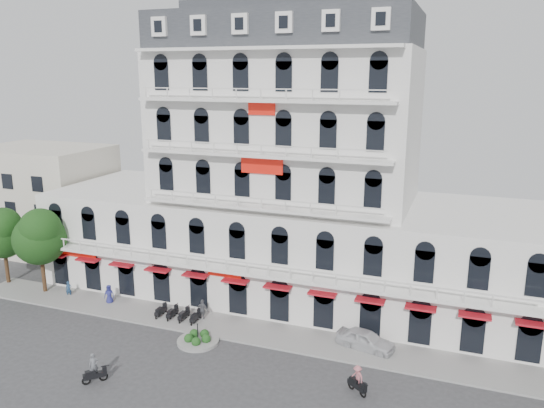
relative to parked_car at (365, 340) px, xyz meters
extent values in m
plane|color=#38383A|center=(-9.17, -9.50, -0.75)|extent=(120.00, 120.00, 0.00)
cube|color=gray|center=(-9.17, -0.50, -0.67)|extent=(53.00, 4.00, 0.16)
cube|color=silver|center=(-9.17, 8.50, 3.75)|extent=(45.00, 14.00, 9.00)
cube|color=silver|center=(-9.17, 8.50, 14.75)|extent=(22.00, 12.00, 13.00)
cube|color=#2D3035|center=(-9.17, 8.50, 22.75)|extent=(21.56, 11.76, 3.00)
cube|color=#2D3035|center=(-9.17, 8.50, 24.65)|extent=(15.84, 8.64, 0.80)
cube|color=red|center=(-9.17, 1.00, 2.75)|extent=(40.50, 1.00, 0.15)
cube|color=red|center=(-9.17, 2.38, 12.25)|extent=(3.50, 0.10, 1.40)
cube|color=beige|center=(-39.17, 10.50, 5.25)|extent=(14.00, 10.00, 12.00)
cylinder|color=gray|center=(-12.17, -3.50, -0.63)|extent=(3.20, 3.20, 0.24)
cylinder|color=black|center=(-12.17, -3.50, 0.15)|extent=(0.08, 0.08, 1.40)
sphere|color=#1B4517|center=(-11.47, -3.50, -0.30)|extent=(0.70, 0.70, 0.70)
sphere|color=#1B4517|center=(-11.94, -2.84, -0.30)|extent=(0.70, 0.70, 0.70)
sphere|color=#1B4517|center=(-12.73, -3.08, -0.30)|extent=(0.70, 0.70, 0.70)
sphere|color=#1B4517|center=(-12.74, -3.90, -0.30)|extent=(0.70, 0.70, 0.70)
sphere|color=#1B4517|center=(-11.97, -4.17, -0.30)|extent=(0.70, 0.70, 0.70)
cylinder|color=#382314|center=(-35.17, 0.50, 1.01)|extent=(0.36, 0.36, 3.52)
sphere|color=#173912|center=(-35.17, 0.50, 4.21)|extent=(4.48, 4.48, 4.48)
sphere|color=#173912|center=(-34.67, 0.20, 5.25)|extent=(3.52, 3.52, 3.52)
sphere|color=#173912|center=(-35.57, 0.80, 4.85)|extent=(3.20, 3.20, 3.20)
cylinder|color=#382314|center=(-30.17, 0.00, 1.12)|extent=(0.36, 0.36, 3.74)
sphere|color=#173912|center=(-30.17, 0.00, 4.52)|extent=(4.76, 4.76, 4.76)
sphere|color=#173912|center=(-29.67, -0.30, 5.62)|extent=(3.74, 3.74, 3.74)
sphere|color=#173912|center=(-30.57, 0.30, 5.20)|extent=(3.40, 3.40, 3.40)
imported|color=silver|center=(0.00, 0.00, 0.00)|extent=(4.68, 2.66, 1.50)
cube|color=black|center=(-16.03, -10.69, -0.20)|extent=(1.29, 1.32, 0.35)
torus|color=black|center=(-15.64, -10.29, -0.47)|extent=(0.50, 0.52, 0.60)
torus|color=black|center=(-16.41, -11.08, -0.47)|extent=(0.50, 0.52, 0.60)
imported|color=slate|center=(-16.03, -10.69, 0.53)|extent=(0.71, 0.71, 1.67)
cube|color=black|center=(0.55, -5.79, -0.20)|extent=(1.42, 1.16, 0.35)
torus|color=black|center=(1.00, -6.11, -0.47)|extent=(0.56, 0.45, 0.60)
torus|color=black|center=(0.11, -5.47, -0.47)|extent=(0.56, 0.45, 0.60)
imported|color=#BC636C|center=(0.55, -5.79, 0.44)|extent=(1.10, 1.01, 1.49)
imported|color=navy|center=(-22.90, 0.00, 0.15)|extent=(1.03, 0.87, 1.79)
imported|color=slate|center=(-13.57, 0.00, 0.18)|extent=(1.14, 0.60, 1.86)
imported|color=navy|center=(-27.38, 0.00, 0.00)|extent=(0.65, 0.56, 1.50)
camera|label=1|loc=(5.95, -36.03, 19.24)|focal=35.00mm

